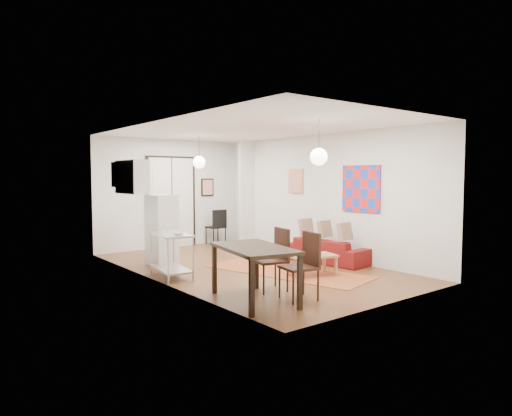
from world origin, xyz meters
TOP-DOWN VIEW (x-y plane):
  - floor at (0.00, 0.00)m, footprint 7.00×7.00m
  - ceiling at (0.00, 0.00)m, footprint 4.20×7.00m
  - wall_back at (0.00, 3.50)m, footprint 4.20×0.02m
  - wall_front at (0.00, -3.50)m, footprint 4.20×0.02m
  - wall_left at (-2.10, 0.00)m, footprint 0.02×7.00m
  - wall_right at (2.10, 0.00)m, footprint 0.02×7.00m
  - double_doors at (0.00, 3.46)m, footprint 1.44×0.06m
  - stub_partition at (1.85, 2.55)m, footprint 0.50×0.10m
  - wall_cabinet at (-1.92, 1.50)m, footprint 0.35×1.00m
  - painting_popart at (2.08, -1.25)m, footprint 0.05×1.00m
  - painting_abstract at (2.08, 0.80)m, footprint 0.05×0.50m
  - poster_back at (1.15, 3.47)m, footprint 0.40×0.03m
  - print_left at (-2.07, 2.00)m, footprint 0.03×0.44m
  - pendant_back at (0.00, 2.00)m, footprint 0.30×0.30m
  - pendant_front at (0.00, -2.00)m, footprint 0.30×0.30m
  - kilim_rug at (0.31, -0.82)m, footprint 2.04×3.62m
  - sofa at (1.68, -0.67)m, footprint 0.93×1.92m
  - coffee_table at (0.45, -1.42)m, footprint 1.01×0.71m
  - potted_plant at (0.55, -1.42)m, footprint 0.42×0.38m
  - kitchen_counter at (-1.75, 0.13)m, footprint 0.70×1.16m
  - bowl at (-1.75, -0.17)m, footprint 0.26×0.26m
  - soap_bottle at (-1.75, 0.38)m, footprint 0.10×0.11m
  - fridge at (-1.29, 1.44)m, footprint 0.60×0.60m
  - dining_table at (-1.52, -2.14)m, footprint 1.17×1.67m
  - dining_chair_near at (-0.92, -1.68)m, footprint 0.59×0.76m
  - dining_chair_far at (-0.92, -2.38)m, footprint 0.59×0.76m
  - black_side_chair at (1.21, 3.25)m, footprint 0.46×0.46m

SIDE VIEW (x-z plane):
  - floor at x=0.00m, z-range 0.00..0.00m
  - kilim_rug at x=0.31m, z-range 0.00..0.01m
  - sofa at x=1.68m, z-range 0.00..0.54m
  - coffee_table at x=0.45m, z-range 0.15..0.56m
  - kitchen_counter at x=-1.75m, z-range 0.11..0.95m
  - black_side_chair at x=1.21m, z-range 0.09..1.07m
  - potted_plant at x=0.55m, z-range 0.41..0.81m
  - dining_chair_near at x=-0.92m, z-range 0.09..1.13m
  - dining_chair_far at x=-0.92m, z-range 0.09..1.13m
  - dining_table at x=-1.52m, z-range 0.33..1.17m
  - fridge at x=-1.29m, z-range 0.00..1.51m
  - bowl at x=-1.75m, z-range 0.84..0.89m
  - soap_bottle at x=-1.75m, z-range 0.84..1.02m
  - double_doors at x=0.00m, z-range -0.05..2.45m
  - wall_back at x=0.00m, z-range 0.00..2.90m
  - wall_front at x=0.00m, z-range 0.00..2.90m
  - wall_left at x=-2.10m, z-range 0.00..2.90m
  - wall_right at x=2.10m, z-range 0.00..2.90m
  - stub_partition at x=1.85m, z-range 0.00..2.90m
  - poster_back at x=1.15m, z-range 1.35..1.85m
  - painting_popart at x=2.08m, z-range 1.15..2.15m
  - painting_abstract at x=2.08m, z-range 1.50..2.10m
  - wall_cabinet at x=-1.92m, z-range 1.55..2.25m
  - print_left at x=-2.07m, z-range 1.68..2.22m
  - pendant_back at x=0.00m, z-range 1.85..2.65m
  - pendant_front at x=0.00m, z-range 1.85..2.65m
  - ceiling at x=0.00m, z-range 2.89..2.91m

